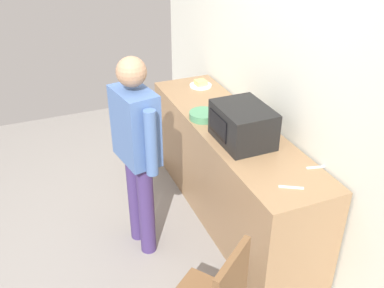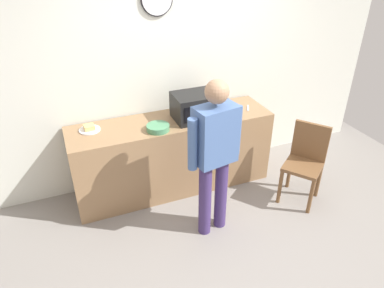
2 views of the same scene
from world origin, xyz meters
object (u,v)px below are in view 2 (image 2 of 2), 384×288
(salad_bowl, at_px, (158,128))
(wooden_chair, at_px, (305,159))
(fork_utensil, at_px, (226,100))
(person_standing, at_px, (215,150))
(microwave, at_px, (195,106))
(sandwich_plate, at_px, (89,129))
(spoon_utensil, at_px, (248,108))

(salad_bowl, bearing_deg, wooden_chair, -21.30)
(fork_utensil, distance_m, person_standing, 1.36)
(microwave, distance_m, sandwich_plate, 1.20)
(salad_bowl, xyz_separation_m, spoon_utensil, (1.19, 0.13, -0.03))
(microwave, distance_m, person_standing, 0.85)
(microwave, bearing_deg, fork_utensil, 30.10)
(fork_utensil, bearing_deg, spoon_utensil, -66.34)
(person_standing, height_order, wooden_chair, person_standing)
(spoon_utensil, bearing_deg, salad_bowl, -173.78)
(person_standing, relative_size, wooden_chair, 1.80)
(sandwich_plate, height_order, wooden_chair, sandwich_plate)
(fork_utensil, xyz_separation_m, person_standing, (-0.71, -1.16, 0.07))
(person_standing, distance_m, wooden_chair, 1.31)
(person_standing, bearing_deg, wooden_chair, 4.71)
(microwave, height_order, fork_utensil, microwave)
(microwave, relative_size, wooden_chair, 0.53)
(wooden_chair, bearing_deg, sandwich_plate, 158.60)
(microwave, distance_m, spoon_utensil, 0.72)
(salad_bowl, distance_m, fork_utensil, 1.15)
(sandwich_plate, relative_size, person_standing, 0.13)
(spoon_utensil, distance_m, wooden_chair, 0.92)
(microwave, distance_m, salad_bowl, 0.52)
(fork_utensil, xyz_separation_m, spoon_utensil, (0.14, -0.32, 0.00))
(sandwich_plate, bearing_deg, microwave, -7.21)
(salad_bowl, xyz_separation_m, wooden_chair, (1.56, -0.61, -0.43))
(salad_bowl, height_order, person_standing, person_standing)
(sandwich_plate, distance_m, wooden_chair, 2.46)
(spoon_utensil, xyz_separation_m, wooden_chair, (0.37, -0.74, -0.40))
(sandwich_plate, distance_m, salad_bowl, 0.74)
(spoon_utensil, xyz_separation_m, person_standing, (-0.85, -0.84, 0.07))
(spoon_utensil, bearing_deg, wooden_chair, -63.50)
(microwave, relative_size, sandwich_plate, 2.19)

